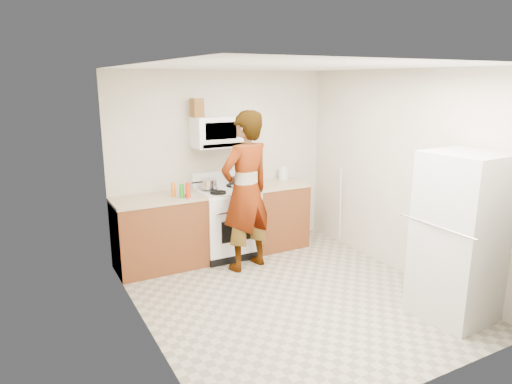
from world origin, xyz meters
TOP-DOWN VIEW (x-y plane):
  - floor at (0.00, 0.00)m, footprint 3.60×3.60m
  - back_wall at (0.00, 1.79)m, footprint 3.20×0.02m
  - right_wall at (1.59, 0.00)m, footprint 0.02×3.60m
  - cabinet_left at (-1.04, 1.49)m, footprint 1.12×0.62m
  - counter_left at (-1.04, 1.49)m, footprint 1.14×0.64m
  - cabinet_right at (0.68, 1.49)m, footprint 0.80×0.62m
  - counter_right at (0.68, 1.49)m, footprint 0.82×0.64m
  - gas_range at (-0.10, 1.48)m, footprint 0.76×0.65m
  - microwave at (-0.10, 1.61)m, footprint 0.76×0.38m
  - person at (-0.06, 0.96)m, footprint 0.83×0.65m
  - fridge at (1.25, -1.15)m, footprint 0.75×0.75m
  - kettle at (0.91, 1.65)m, footprint 0.18×0.18m
  - jug at (-0.43, 1.62)m, footprint 0.16×0.16m
  - saucepan at (-0.31, 1.57)m, footprint 0.29×0.29m
  - tray at (0.12, 1.43)m, footprint 0.26×0.18m
  - bottle_spray at (-0.72, 1.25)m, footprint 0.06×0.06m
  - bottle_hot_sauce at (-0.85, 1.44)m, footprint 0.07×0.07m
  - bottle_green_cap at (-0.78, 1.31)m, footprint 0.07×0.07m
  - pot_lid at (-0.72, 1.33)m, footprint 0.31×0.31m
  - broom at (1.53, 1.07)m, footprint 0.19×0.19m

SIDE VIEW (x-z plane):
  - floor at x=0.00m, z-range 0.00..0.00m
  - cabinet_left at x=-1.04m, z-range 0.00..0.90m
  - cabinet_right at x=0.68m, z-range 0.00..0.90m
  - gas_range at x=-0.10m, z-range -0.08..1.05m
  - broom at x=1.53m, z-range 0.01..1.17m
  - fridge at x=1.25m, z-range 0.00..1.70m
  - counter_left at x=-1.04m, z-range 0.90..0.93m
  - counter_right at x=0.68m, z-range 0.90..0.93m
  - pot_lid at x=-0.72m, z-range 0.94..0.95m
  - tray at x=0.12m, z-range 0.93..0.98m
  - person at x=-0.06m, z-range 0.00..2.02m
  - saucepan at x=-0.31m, z-range 0.95..1.07m
  - kettle at x=0.91m, z-range 0.94..1.10m
  - bottle_hot_sauce at x=-0.85m, z-range 0.94..1.11m
  - bottle_green_cap at x=-0.78m, z-range 0.94..1.12m
  - bottle_spray at x=-0.72m, z-range 0.94..1.14m
  - back_wall at x=0.00m, z-range 0.00..2.50m
  - right_wall at x=1.59m, z-range 0.00..2.50m
  - microwave at x=-0.10m, z-range 1.50..1.90m
  - jug at x=-0.43m, z-range 1.90..2.14m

